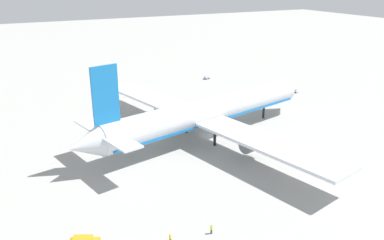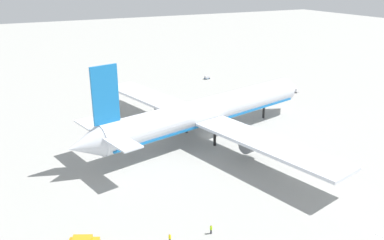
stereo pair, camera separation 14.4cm
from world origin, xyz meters
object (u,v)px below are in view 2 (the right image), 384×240
(baggage_cart_1, at_px, (294,90))
(ground_worker_0, at_px, (170,238))
(airliner, at_px, (206,112))
(baggage_cart_2, at_px, (207,77))
(ground_worker_2, at_px, (211,229))

(baggage_cart_1, bearing_deg, ground_worker_0, -142.08)
(airliner, distance_m, baggage_cart_2, 61.93)
(airliner, bearing_deg, baggage_cart_2, 60.74)
(airliner, relative_size, ground_worker_2, 50.55)
(baggage_cart_2, bearing_deg, ground_worker_2, -118.57)
(ground_worker_2, bearing_deg, baggage_cart_2, 61.43)
(baggage_cart_1, height_order, ground_worker_2, ground_worker_2)
(airliner, distance_m, ground_worker_2, 41.90)
(baggage_cart_1, bearing_deg, baggage_cart_2, 120.57)
(ground_worker_0, distance_m, ground_worker_2, 7.11)
(baggage_cart_1, xyz_separation_m, ground_worker_0, (-74.88, -58.33, 0.05))
(baggage_cart_1, xyz_separation_m, baggage_cart_2, (-18.53, 31.37, -0.14))
(airliner, height_order, ground_worker_2, airliner)
(airliner, relative_size, baggage_cart_1, 25.74)
(baggage_cart_1, distance_m, ground_worker_2, 89.99)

